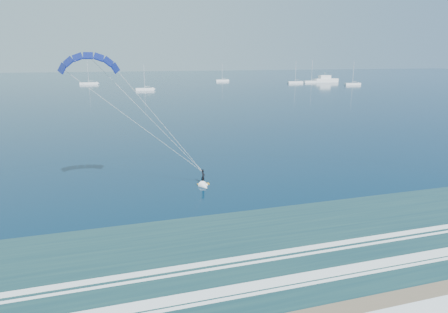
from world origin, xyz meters
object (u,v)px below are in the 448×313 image
sailboat_8 (311,82)px  motor_yacht (326,80)px  sailboat_3 (145,89)px  sailboat_5 (295,82)px  kitesurfer_rig (152,120)px  sailboat_2 (89,83)px  sailboat_6 (352,84)px  sailboat_4 (222,80)px

sailboat_8 → motor_yacht: bearing=4.2°
sailboat_3 → sailboat_5: sailboat_5 is taller
kitesurfer_rig → sailboat_5: size_ratio=1.30×
kitesurfer_rig → motor_yacht: 227.34m
kitesurfer_rig → sailboat_8: (123.20, 182.94, -8.17)m
motor_yacht → sailboat_8: 10.60m
kitesurfer_rig → sailboat_5: (110.45, 180.23, -8.18)m
motor_yacht → sailboat_5: (-23.27, -3.49, -1.03)m
sailboat_5 → sailboat_8: 13.04m
kitesurfer_rig → sailboat_2: kitesurfer_rig is taller
sailboat_2 → sailboat_8: 135.89m
motor_yacht → sailboat_5: size_ratio=1.19×
motor_yacht → sailboat_8: (-10.52, -0.77, -1.03)m
sailboat_3 → sailboat_6: 118.64m
sailboat_6 → sailboat_5: bearing=134.6°
sailboat_4 → sailboat_6: (61.28, -56.22, 0.01)m
sailboat_3 → sailboat_4: sailboat_3 is taller
sailboat_2 → kitesurfer_rig: bearing=-87.1°
kitesurfer_rig → sailboat_4: 224.47m
sailboat_5 → sailboat_6: size_ratio=1.01×
motor_yacht → sailboat_6: 27.92m
sailboat_8 → sailboat_3: bearing=-164.1°
sailboat_8 → kitesurfer_rig: bearing=-124.0°
kitesurfer_rig → sailboat_8: size_ratio=1.26×
motor_yacht → sailboat_3: sailboat_3 is taller
sailboat_3 → sailboat_4: bearing=46.1°
sailboat_2 → sailboat_6: size_ratio=1.04×
sailboat_4 → sailboat_6: bearing=-42.5°
sailboat_4 → sailboat_5: sailboat_5 is taller
kitesurfer_rig → sailboat_6: bearing=49.2°
sailboat_2 → sailboat_3: (26.53, -54.06, -0.01)m
sailboat_2 → sailboat_5: size_ratio=1.03×
sailboat_3 → sailboat_8: (107.30, 30.49, 0.01)m
sailboat_4 → sailboat_3: bearing=-133.9°
kitesurfer_rig → sailboat_4: size_ratio=1.47×
sailboat_4 → sailboat_8: size_ratio=0.86×
kitesurfer_rig → sailboat_3: size_ratio=1.42×
kitesurfer_rig → sailboat_2: bearing=92.9°
kitesurfer_rig → sailboat_8: kitesurfer_rig is taller
kitesurfer_rig → sailboat_2: 206.95m
sailboat_2 → sailboat_8: sailboat_2 is taller
motor_yacht → sailboat_6: bearing=-88.4°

